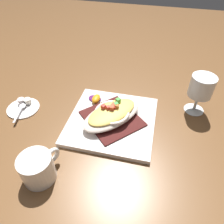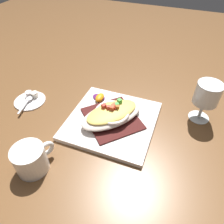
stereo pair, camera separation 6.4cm
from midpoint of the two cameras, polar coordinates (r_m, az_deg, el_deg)
The scene contains 11 objects.
ground_plane at distance 0.68m, azimuth -2.67°, elevation -2.88°, with size 2.60×2.60×0.00m, color brown.
square_plate at distance 0.68m, azimuth -2.68°, elevation -2.44°, with size 0.27×0.27×0.01m, color white.
folded_napkin at distance 0.67m, azimuth -2.71°, elevation -1.85°, with size 0.16×0.17×0.00m, color #441917.
gratin_dish at distance 0.66m, azimuth -2.77°, elevation -0.50°, with size 0.21×0.23×0.05m.
orange_garnish at distance 0.74m, azimuth -6.90°, elevation 3.51°, with size 0.06×0.06×0.02m.
coffee_mug at distance 0.58m, azimuth -22.56°, elevation -14.32°, with size 0.08×0.11×0.08m.
stemmed_glass at distance 0.71m, azimuth 20.78°, elevation 5.96°, with size 0.08×0.08×0.14m.
creamer_saucer at distance 0.81m, azimuth -25.13°, elevation 0.97°, with size 0.11×0.11×0.01m, color silver.
spoon at distance 0.79m, azimuth -25.50°, elevation 1.07°, with size 0.04×0.10×0.01m.
creamer_cup_0 at distance 0.81m, azimuth -24.17°, elevation 2.69°, with size 0.02×0.02×0.02m, color white.
creamer_cup_1 at distance 0.82m, azimuth -25.54°, elevation 2.69°, with size 0.02×0.02×0.02m, color white.
Camera 1 is at (-0.12, 0.47, 0.49)m, focal length 33.61 mm.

